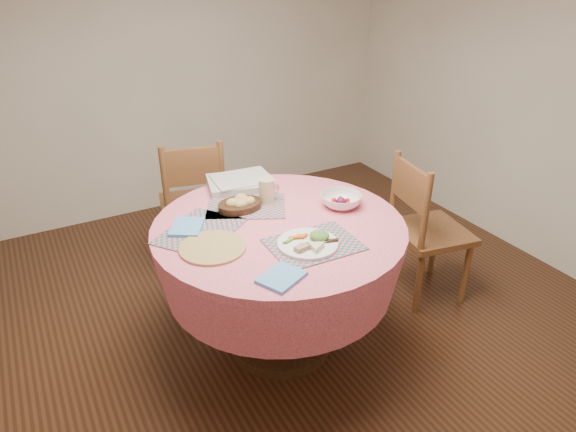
% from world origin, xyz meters
% --- Properties ---
extents(ground, '(4.00, 4.00, 0.00)m').
position_xyz_m(ground, '(0.00, 0.00, 0.00)').
color(ground, '#331C0F').
rests_on(ground, ground).
extents(room_envelope, '(4.01, 4.01, 2.71)m').
position_xyz_m(room_envelope, '(0.00, 0.00, 1.71)').
color(room_envelope, silver).
rests_on(room_envelope, ground).
extents(dining_table, '(1.24, 1.24, 0.75)m').
position_xyz_m(dining_table, '(0.00, 0.00, 0.56)').
color(dining_table, pink).
rests_on(dining_table, ground).
extents(chair_right, '(0.47, 0.48, 0.90)m').
position_xyz_m(chair_right, '(0.98, 0.00, 0.47)').
color(chair_right, brown).
rests_on(chair_right, ground).
extents(chair_back, '(0.50, 0.49, 0.91)m').
position_xyz_m(chair_back, '(-0.10, 0.99, 0.48)').
color(chair_back, brown).
rests_on(chair_back, ground).
extents(placemat_front, '(0.41, 0.31, 0.01)m').
position_xyz_m(placemat_front, '(0.04, -0.25, 0.75)').
color(placemat_front, '#12695A').
rests_on(placemat_front, dining_table).
extents(placemat_left, '(0.50, 0.48, 0.01)m').
position_xyz_m(placemat_left, '(-0.36, 0.11, 0.75)').
color(placemat_left, '#12695A').
rests_on(placemat_left, dining_table).
extents(placemat_back, '(0.49, 0.45, 0.01)m').
position_xyz_m(placemat_back, '(-0.06, 0.25, 0.75)').
color(placemat_back, '#12695A').
rests_on(placemat_back, dining_table).
extents(wicker_trivet, '(0.30, 0.30, 0.01)m').
position_xyz_m(wicker_trivet, '(-0.37, -0.06, 0.76)').
color(wicker_trivet, olive).
rests_on(wicker_trivet, dining_table).
extents(napkin_near, '(0.22, 0.20, 0.01)m').
position_xyz_m(napkin_near, '(-0.21, -0.42, 0.76)').
color(napkin_near, '#579BE1').
rests_on(napkin_near, dining_table).
extents(napkin_far, '(0.21, 0.23, 0.01)m').
position_xyz_m(napkin_far, '(-0.41, 0.16, 0.76)').
color(napkin_far, '#579BE1').
rests_on(napkin_far, placemat_left).
extents(dinner_plate, '(0.27, 0.27, 0.05)m').
position_xyz_m(dinner_plate, '(0.02, -0.26, 0.77)').
color(dinner_plate, white).
rests_on(dinner_plate, placemat_front).
extents(bread_bowl, '(0.23, 0.23, 0.08)m').
position_xyz_m(bread_bowl, '(-0.10, 0.23, 0.78)').
color(bread_bowl, black).
rests_on(bread_bowl, placemat_back).
extents(latte_mug, '(0.12, 0.08, 0.13)m').
position_xyz_m(latte_mug, '(0.06, 0.24, 0.82)').
color(latte_mug, '#C8B389').
rests_on(latte_mug, placemat_back).
extents(fruit_bowl, '(0.25, 0.25, 0.07)m').
position_xyz_m(fruit_bowl, '(0.37, 0.01, 0.78)').
color(fruit_bowl, white).
rests_on(fruit_bowl, dining_table).
extents(newspaper_stack, '(0.39, 0.34, 0.04)m').
position_xyz_m(newspaper_stack, '(0.01, 0.50, 0.78)').
color(newspaper_stack, silver).
rests_on(newspaper_stack, dining_table).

